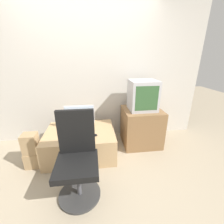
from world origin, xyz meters
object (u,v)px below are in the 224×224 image
(main_monitor, at_px, (80,117))
(crt_tv, at_px, (143,95))
(mouse, at_px, (95,135))
(office_chair, at_px, (77,161))
(keyboard, at_px, (80,136))
(cardboard_box_lower, at_px, (34,159))

(main_monitor, bearing_deg, crt_tv, 5.67)
(mouse, height_order, crt_tv, crt_tv)
(main_monitor, distance_m, office_chair, 0.90)
(keyboard, relative_size, cardboard_box_lower, 1.28)
(mouse, relative_size, office_chair, 0.06)
(keyboard, distance_m, crt_tv, 1.25)
(keyboard, bearing_deg, office_chair, -89.07)
(crt_tv, bearing_deg, cardboard_box_lower, -166.67)
(office_chair, distance_m, cardboard_box_lower, 0.98)
(main_monitor, distance_m, cardboard_box_lower, 0.93)
(main_monitor, xyz_separation_m, crt_tv, (1.09, 0.11, 0.31))
(mouse, xyz_separation_m, crt_tv, (0.85, 0.40, 0.50))
(mouse, relative_size, crt_tv, 0.12)
(main_monitor, distance_m, mouse, 0.43)
(main_monitor, relative_size, cardboard_box_lower, 2.03)
(crt_tv, bearing_deg, mouse, -154.53)
(office_chair, relative_size, cardboard_box_lower, 4.31)
(office_chair, xyz_separation_m, cardboard_box_lower, (-0.73, 0.56, -0.33))
(office_chair, bearing_deg, main_monitor, 91.62)
(office_chair, height_order, cardboard_box_lower, office_chair)
(main_monitor, bearing_deg, mouse, -50.15)
(main_monitor, xyz_separation_m, keyboard, (0.01, -0.27, -0.20))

